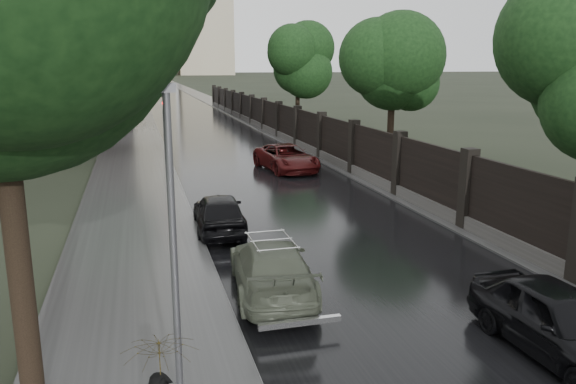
% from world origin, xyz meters
% --- Properties ---
extents(road, '(8.00, 420.00, 0.02)m').
position_xyz_m(road, '(0.00, 190.00, 0.01)').
color(road, black).
rests_on(road, ground).
extents(sidewalk_left, '(4.00, 420.00, 0.16)m').
position_xyz_m(sidewalk_left, '(-6.00, 190.00, 0.08)').
color(sidewalk_left, '#2D2D2D').
rests_on(sidewalk_left, ground).
extents(verge_right, '(3.00, 420.00, 0.08)m').
position_xyz_m(verge_right, '(5.50, 190.00, 0.04)').
color(verge_right, '#2D2D2D').
rests_on(verge_right, ground).
extents(fence_right, '(0.45, 75.72, 2.70)m').
position_xyz_m(fence_right, '(4.60, 32.01, 1.01)').
color(fence_right, '#383533').
rests_on(fence_right, ground).
extents(tree_left_far, '(4.25, 4.25, 7.39)m').
position_xyz_m(tree_left_far, '(-8.00, 30.00, 5.24)').
color(tree_left_far, black).
rests_on(tree_left_far, ground).
extents(tree_right_b, '(4.08, 4.08, 7.01)m').
position_xyz_m(tree_right_b, '(7.50, 22.00, 4.95)').
color(tree_right_b, black).
rests_on(tree_right_b, ground).
extents(tree_right_c, '(4.08, 4.08, 7.01)m').
position_xyz_m(tree_right_c, '(7.50, 40.00, 4.95)').
color(tree_right_c, black).
rests_on(tree_right_c, ground).
extents(lamp_post, '(0.25, 0.12, 5.11)m').
position_xyz_m(lamp_post, '(-5.40, 1.50, 2.67)').
color(lamp_post, '#59595E').
rests_on(lamp_post, ground).
extents(traffic_light, '(0.16, 0.32, 4.00)m').
position_xyz_m(traffic_light, '(-4.30, 24.99, 2.40)').
color(traffic_light, '#59595E').
rests_on(traffic_light, ground).
extents(volga_sedan, '(2.24, 4.56, 1.28)m').
position_xyz_m(volga_sedan, '(-2.87, 6.47, 0.64)').
color(volga_sedan, '#505645').
rests_on(volga_sedan, ground).
extents(hatchback_left, '(1.75, 3.92, 1.31)m').
position_xyz_m(hatchback_left, '(-3.33, 11.79, 0.66)').
color(hatchback_left, black).
rests_on(hatchback_left, ground).
extents(car_right_near, '(1.68, 4.03, 1.36)m').
position_xyz_m(car_right_near, '(1.60, 2.21, 0.68)').
color(car_right_near, black).
rests_on(car_right_near, ground).
extents(car_right_far, '(2.81, 5.06, 1.34)m').
position_xyz_m(car_right_far, '(1.60, 21.73, 0.67)').
color(car_right_far, '#340B0B').
rests_on(car_right_far, ground).
extents(pedestrian_umbrella, '(1.11, 1.12, 2.44)m').
position_xyz_m(pedestrian_umbrella, '(-5.67, 0.46, 1.78)').
color(pedestrian_umbrella, black).
rests_on(pedestrian_umbrella, sidewalk_left).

